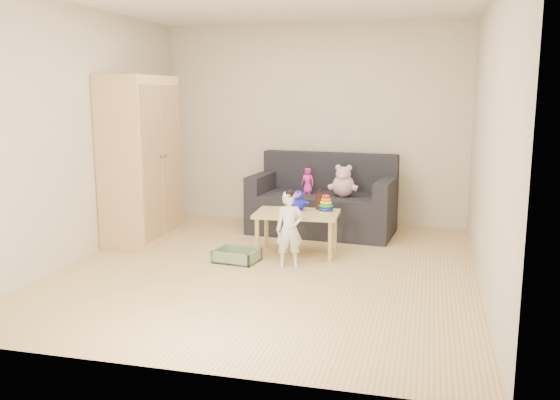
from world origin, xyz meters
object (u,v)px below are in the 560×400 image
(sofa, at_px, (322,213))
(toddler, at_px, (290,230))
(play_table, at_px, (297,233))
(wardrobe, at_px, (141,160))

(sofa, xyz_separation_m, toddler, (-0.06, -1.49, 0.13))
(sofa, relative_size, play_table, 1.97)
(play_table, bearing_deg, wardrobe, 175.82)
(sofa, bearing_deg, wardrobe, -150.19)
(wardrobe, distance_m, play_table, 2.02)
(play_table, relative_size, toddler, 1.19)
(play_table, height_order, toddler, toddler)
(wardrobe, distance_m, toddler, 2.08)
(toddler, bearing_deg, play_table, 75.02)
(wardrobe, xyz_separation_m, toddler, (1.90, -0.59, -0.58))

